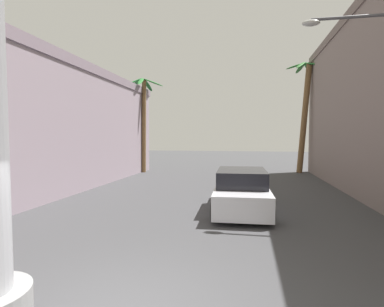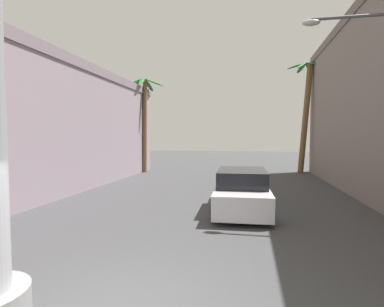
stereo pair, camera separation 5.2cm
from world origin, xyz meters
TOP-DOWN VIEW (x-y plane):
  - ground_plane at (0.00, 10.00)m, footprint 87.94×87.94m
  - building_left at (-9.98, 8.67)m, footprint 7.39×23.17m
  - street_lamp at (5.83, 6.07)m, footprint 2.87×0.28m
  - car_lead at (1.65, 7.22)m, footprint 2.20×4.73m
  - palm_tree_far_right at (6.14, 20.23)m, footprint 2.81×2.67m
  - palm_tree_far_left at (-6.25, 18.35)m, footprint 3.22×3.27m

SIDE VIEW (x-z plane):
  - ground_plane at x=0.00m, z-range 0.00..0.00m
  - car_lead at x=1.65m, z-range -0.04..1.52m
  - building_left at x=-9.98m, z-range 0.01..6.71m
  - street_lamp at x=5.83m, z-range 0.78..7.46m
  - palm_tree_far_left at x=-6.25m, z-range 0.98..8.40m
  - palm_tree_far_right at x=6.14m, z-range 0.67..9.28m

